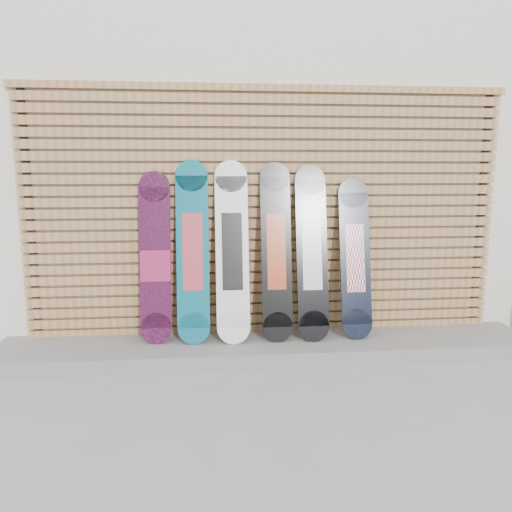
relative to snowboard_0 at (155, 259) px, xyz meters
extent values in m
plane|color=gray|center=(1.11, -0.80, -0.83)|extent=(80.00, 80.00, 0.00)
cube|color=silver|center=(1.61, 2.70, 0.97)|extent=(12.00, 5.00, 3.60)
cube|color=slate|center=(0.96, -0.12, -0.77)|extent=(4.60, 0.70, 0.12)
cube|color=#A47444|center=(0.96, 0.17, -0.69)|extent=(4.20, 0.05, 0.08)
cube|color=#A47444|center=(0.96, 0.17, -0.60)|extent=(4.20, 0.05, 0.08)
cube|color=#A47444|center=(0.96, 0.17, -0.50)|extent=(4.20, 0.05, 0.07)
cube|color=#A47444|center=(0.96, 0.17, -0.40)|extent=(4.20, 0.05, 0.07)
cube|color=#A47444|center=(0.96, 0.17, -0.31)|extent=(4.20, 0.05, 0.07)
cube|color=#A47444|center=(0.96, 0.17, -0.21)|extent=(4.20, 0.05, 0.07)
cube|color=#A47444|center=(0.96, 0.17, -0.11)|extent=(4.20, 0.05, 0.07)
cube|color=#A47444|center=(0.96, 0.17, -0.02)|extent=(4.20, 0.05, 0.07)
cube|color=#A47444|center=(0.96, 0.17, 0.08)|extent=(4.20, 0.05, 0.07)
cube|color=#A47444|center=(0.96, 0.17, 0.18)|extent=(4.20, 0.05, 0.08)
cube|color=#A47444|center=(0.96, 0.17, 0.28)|extent=(4.20, 0.05, 0.08)
cube|color=#A47444|center=(0.96, 0.17, 0.37)|extent=(4.20, 0.05, 0.08)
cube|color=#A47444|center=(0.96, 0.17, 0.47)|extent=(4.20, 0.05, 0.08)
cube|color=#A47444|center=(0.96, 0.17, 0.57)|extent=(4.20, 0.05, 0.08)
cube|color=#A47444|center=(0.96, 0.17, 0.66)|extent=(4.20, 0.05, 0.08)
cube|color=#A47444|center=(0.96, 0.17, 0.76)|extent=(4.20, 0.05, 0.08)
cube|color=#A47444|center=(0.96, 0.17, 0.86)|extent=(4.20, 0.05, 0.08)
cube|color=#A47444|center=(0.96, 0.17, 0.95)|extent=(4.20, 0.05, 0.08)
cube|color=#A47444|center=(0.96, 0.17, 1.05)|extent=(4.20, 0.05, 0.08)
cube|color=#A47444|center=(0.96, 0.17, 1.15)|extent=(4.20, 0.05, 0.08)
cube|color=#A47444|center=(0.96, 0.17, 1.25)|extent=(4.20, 0.05, 0.08)
cube|color=#A47444|center=(0.96, 0.17, 1.34)|extent=(4.20, 0.05, 0.08)
cube|color=black|center=(-1.06, 0.19, 0.28)|extent=(0.06, 0.04, 2.23)
cube|color=black|center=(2.98, 0.19, 0.28)|extent=(0.06, 0.04, 2.23)
cube|color=#A47444|center=(0.96, 0.17, 1.43)|extent=(4.26, 0.07, 0.06)
cube|color=black|center=(0.00, 0.00, 0.01)|extent=(0.27, 0.23, 1.19)
cylinder|color=black|center=(0.00, -0.10, -0.58)|extent=(0.27, 0.07, 0.27)
cylinder|color=black|center=(0.00, 0.11, 0.60)|extent=(0.27, 0.07, 0.27)
cube|color=#A42056|center=(0.00, -0.01, -0.06)|extent=(0.25, 0.07, 0.26)
cube|color=#0C6074|center=(0.32, -0.02, 0.06)|extent=(0.28, 0.27, 1.27)
cylinder|color=#0C6074|center=(0.32, -0.14, -0.58)|extent=(0.28, 0.07, 0.27)
cylinder|color=#0C6074|center=(0.32, 0.11, 0.69)|extent=(0.28, 0.07, 0.27)
cube|color=#CC4856|center=(0.32, -0.02, 0.06)|extent=(0.17, 0.15, 0.65)
cube|color=white|center=(0.65, -0.03, 0.06)|extent=(0.28, 0.29, 1.27)
cylinder|color=white|center=(0.65, -0.17, -0.58)|extent=(0.28, 0.08, 0.28)
cylinder|color=white|center=(0.65, 0.10, 0.69)|extent=(0.28, 0.08, 0.28)
cube|color=black|center=(0.65, -0.03, 0.06)|extent=(0.17, 0.16, 0.65)
cube|color=black|center=(1.03, -0.03, 0.05)|extent=(0.26, 0.29, 1.27)
cylinder|color=black|center=(1.03, -0.16, -0.59)|extent=(0.26, 0.07, 0.26)
cylinder|color=black|center=(1.03, 0.11, 0.68)|extent=(0.26, 0.07, 0.26)
cube|color=#9A280E|center=(1.03, -0.03, 0.05)|extent=(0.16, 0.16, 0.64)
cube|color=black|center=(1.34, -0.04, 0.04)|extent=(0.27, 0.30, 1.24)
cylinder|color=black|center=(1.34, -0.18, -0.58)|extent=(0.27, 0.08, 0.27)
cylinder|color=black|center=(1.34, 0.10, 0.65)|extent=(0.27, 0.08, 0.27)
cube|color=silver|center=(1.34, -0.04, 0.04)|extent=(0.17, 0.17, 0.63)
cube|color=black|center=(1.73, -0.03, -0.02)|extent=(0.27, 0.28, 1.13)
cylinder|color=black|center=(1.73, -0.15, -0.58)|extent=(0.27, 0.08, 0.26)
cylinder|color=black|center=(1.73, 0.10, 0.54)|extent=(0.27, 0.08, 0.26)
cube|color=white|center=(1.73, -0.03, -0.02)|extent=(0.17, 0.16, 0.59)
camera|label=1|loc=(0.45, -4.22, 0.74)|focal=35.00mm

